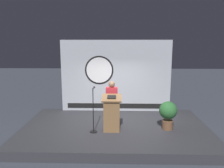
% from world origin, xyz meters
% --- Properties ---
extents(ground_plane, '(40.00, 40.00, 0.00)m').
position_xyz_m(ground_plane, '(0.00, 0.00, 0.00)').
color(ground_plane, '#383D47').
extents(stage_platform, '(6.40, 4.00, 0.30)m').
position_xyz_m(stage_platform, '(0.00, 0.00, 0.15)').
color(stage_platform, '#333338').
rests_on(stage_platform, ground).
extents(banner_display, '(4.55, 0.12, 2.97)m').
position_xyz_m(banner_display, '(-0.02, 1.85, 1.78)').
color(banner_display, '#B2B7C1').
rests_on(banner_display, stage_platform).
extents(podium, '(0.64, 0.49, 1.20)m').
position_xyz_m(podium, '(-0.11, -0.41, 0.88)').
color(podium, olive).
rests_on(podium, stage_platform).
extents(speaker_person, '(0.40, 0.26, 1.58)m').
position_xyz_m(speaker_person, '(-0.12, 0.07, 1.10)').
color(speaker_person, black).
rests_on(speaker_person, stage_platform).
extents(microphone_stand, '(0.24, 0.55, 1.46)m').
position_xyz_m(microphone_stand, '(-0.69, -0.50, 0.81)').
color(microphone_stand, black).
rests_on(microphone_stand, stage_platform).
extents(potted_plant, '(0.59, 0.59, 0.95)m').
position_xyz_m(potted_plant, '(1.77, -0.21, 0.87)').
color(potted_plant, brown).
rests_on(potted_plant, stage_platform).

